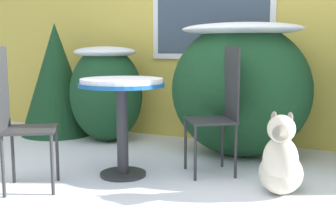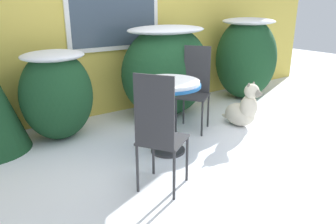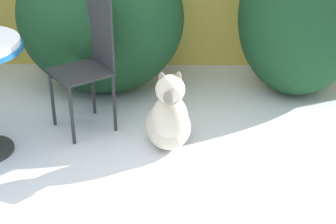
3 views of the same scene
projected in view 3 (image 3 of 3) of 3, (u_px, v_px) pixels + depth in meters
The scene contains 5 objects.
ground_plane at pixel (21, 206), 2.99m from camera, with size 16.00×16.00×0.00m, color white.
shrub_middle at pixel (100, 14), 4.09m from camera, with size 1.34×0.90×1.27m.
shrub_right at pixel (303, 11), 4.06m from camera, with size 1.02×0.97×1.33m.
patio_chair_near_table at pixel (90, 56), 3.60m from camera, with size 0.51×0.51×1.05m.
dog at pixel (169, 120), 3.45m from camera, with size 0.35×0.62×0.61m.
Camera 3 is at (0.89, -2.38, 1.87)m, focal length 55.00 mm.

